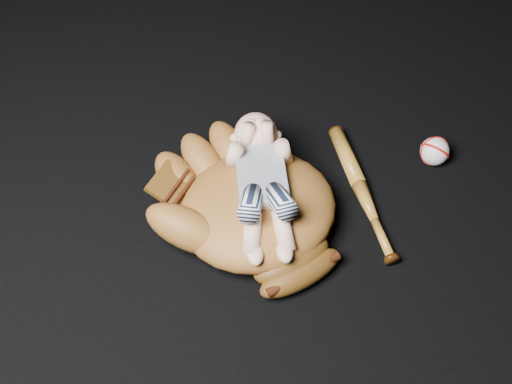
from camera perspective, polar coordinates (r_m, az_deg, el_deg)
baseball_glove at (r=1.35m, az=0.13°, el=-1.05°), size 0.58×0.61×0.15m
newborn_baby at (r=1.32m, az=0.61°, el=0.66°), size 0.19×0.37×0.15m
baseball_bat at (r=1.47m, az=9.42°, el=-0.00°), size 0.06×0.39×0.04m
baseball at (r=1.56m, az=15.61°, el=3.51°), size 0.09×0.09×0.07m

